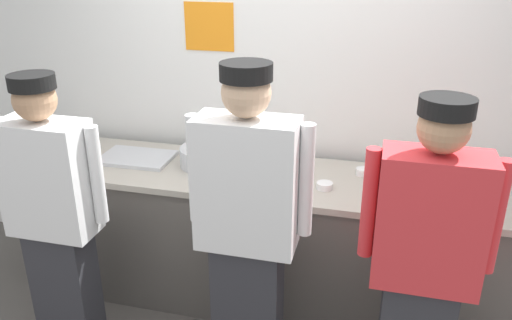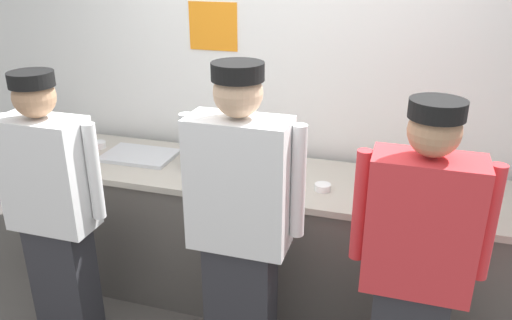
% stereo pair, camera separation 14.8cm
% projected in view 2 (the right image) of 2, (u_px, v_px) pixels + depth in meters
% --- Properties ---
extents(wall_back, '(5.04, 0.11, 2.82)m').
position_uv_depth(wall_back, '(285.00, 80.00, 3.44)').
color(wall_back, white).
rests_on(wall_back, ground).
extents(prep_counter, '(3.21, 0.72, 0.92)m').
position_uv_depth(prep_counter, '(264.00, 238.00, 3.37)').
color(prep_counter, '#56514C').
rests_on(prep_counter, ground).
extents(chef_near_left, '(0.60, 0.24, 1.66)m').
position_uv_depth(chef_near_left, '(54.00, 210.00, 2.83)').
color(chef_near_left, '#2D2D33').
rests_on(chef_near_left, ground).
extents(chef_center, '(0.63, 0.24, 1.76)m').
position_uv_depth(chef_center, '(240.00, 226.00, 2.55)').
color(chef_center, '#2D2D33').
rests_on(chef_center, ground).
extents(chef_far_right, '(0.61, 0.24, 1.68)m').
position_uv_depth(chef_far_right, '(415.00, 268.00, 2.30)').
color(chef_far_right, '#2D2D33').
rests_on(chef_far_right, ground).
extents(plate_stack_front, '(0.22, 0.22, 0.08)m').
position_uv_depth(plate_stack_front, '(436.00, 183.00, 2.98)').
color(plate_stack_front, white).
rests_on(plate_stack_front, prep_counter).
extents(mixing_bowl_steel, '(0.34, 0.34, 0.12)m').
position_uv_depth(mixing_bowl_steel, '(208.00, 155.00, 3.33)').
color(mixing_bowl_steel, '#B7BABF').
rests_on(mixing_bowl_steel, prep_counter).
extents(sheet_tray, '(0.48, 0.33, 0.02)m').
position_uv_depth(sheet_tray, '(140.00, 155.00, 3.46)').
color(sheet_tray, '#B7BABF').
rests_on(sheet_tray, prep_counter).
extents(squeeze_bottle_primary, '(0.06, 0.06, 0.21)m').
position_uv_depth(squeeze_bottle_primary, '(401.00, 173.00, 2.97)').
color(squeeze_bottle_primary, '#56A333').
rests_on(squeeze_bottle_primary, prep_counter).
extents(squeeze_bottle_secondary, '(0.06, 0.06, 0.20)m').
position_uv_depth(squeeze_bottle_secondary, '(470.00, 197.00, 2.69)').
color(squeeze_bottle_secondary, '#56A333').
rests_on(squeeze_bottle_secondary, prep_counter).
extents(squeeze_bottle_spare, '(0.06, 0.06, 0.18)m').
position_uv_depth(squeeze_bottle_spare, '(89.00, 144.00, 3.44)').
color(squeeze_bottle_spare, red).
rests_on(squeeze_bottle_spare, prep_counter).
extents(ramekin_green_sauce, '(0.10, 0.10, 0.04)m').
position_uv_depth(ramekin_green_sauce, '(98.00, 145.00, 3.62)').
color(ramekin_green_sauce, white).
rests_on(ramekin_green_sauce, prep_counter).
extents(ramekin_yellow_sauce, '(0.09, 0.09, 0.05)m').
position_uv_depth(ramekin_yellow_sauce, '(285.00, 179.00, 3.07)').
color(ramekin_yellow_sauce, white).
rests_on(ramekin_yellow_sauce, prep_counter).
extents(ramekin_orange_sauce, '(0.08, 0.08, 0.04)m').
position_uv_depth(ramekin_orange_sauce, '(363.00, 174.00, 3.15)').
color(ramekin_orange_sauce, white).
rests_on(ramekin_orange_sauce, prep_counter).
extents(ramekin_red_sauce, '(0.09, 0.09, 0.04)m').
position_uv_depth(ramekin_red_sauce, '(323.00, 187.00, 2.98)').
color(ramekin_red_sauce, white).
rests_on(ramekin_red_sauce, prep_counter).
extents(deli_cup, '(0.09, 0.09, 0.08)m').
position_uv_depth(deli_cup, '(240.00, 171.00, 3.14)').
color(deli_cup, white).
rests_on(deli_cup, prep_counter).
extents(chefs_knife, '(0.28, 0.03, 0.02)m').
position_uv_depth(chefs_knife, '(410.00, 203.00, 2.83)').
color(chefs_knife, '#B7BABF').
rests_on(chefs_knife, prep_counter).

